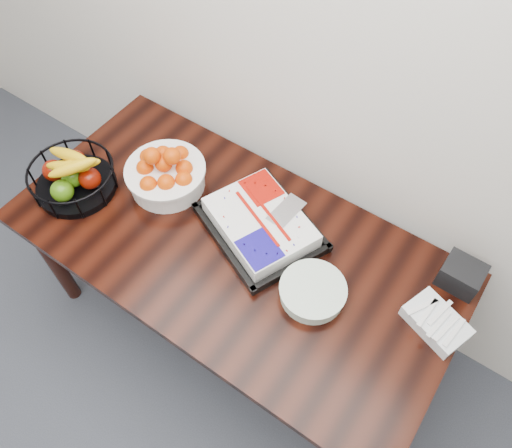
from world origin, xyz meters
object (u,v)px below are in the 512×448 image
Objects in this scene: fruit_basket at (72,176)px; napkin_box at (461,275)px; cake_tray at (260,224)px; plate_stack at (313,292)px; table at (233,255)px; tangerine_bowl at (165,170)px.

fruit_basket is 1.59m from napkin_box.
cake_tray is 0.35m from plate_stack.
napkin_box is at bearing 40.65° from plate_stack.
cake_tray is (0.06, 0.12, 0.13)m from table.
napkin_box is at bearing 17.05° from cake_tray.
fruit_basket is (-0.71, -0.15, 0.16)m from table.
tangerine_bowl reaches higher than napkin_box.
fruit_basket is at bearing -160.91° from cake_tray.
tangerine_bowl reaches higher than fruit_basket.
napkin_box is at bearing 12.06° from tangerine_bowl.
table is at bearing -115.77° from cake_tray.
plate_stack is (0.32, -0.13, -0.01)m from cake_tray.
tangerine_bowl is at bearing 172.47° from plate_stack.
plate_stack reaches higher than table.
cake_tray is at bearing 3.65° from tangerine_bowl.
table is 0.75m from fruit_basket.
tangerine_bowl is at bearing -167.94° from napkin_box.
cake_tray is 1.69× the size of tangerine_bowl.
fruit_basket reaches higher than table.
fruit_basket is (-0.31, -0.24, -0.01)m from tangerine_bowl.
napkin_box is (0.80, 0.34, 0.14)m from table.
plate_stack is (0.78, -0.10, -0.06)m from tangerine_bowl.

